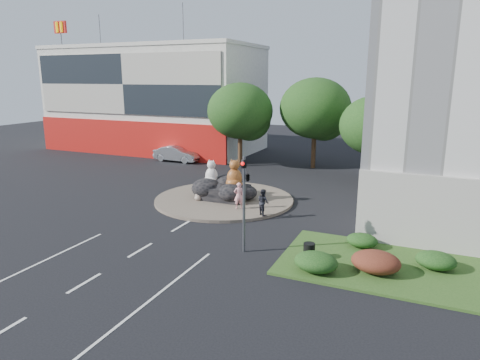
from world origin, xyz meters
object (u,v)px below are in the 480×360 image
object	(u,v)px
kitten_calico	(199,193)
pedestrian_pink	(239,196)
kitten_white	(242,200)
pedestrian_dark	(263,202)
cat_white	(211,172)
parked_car	(177,154)
cat_tabby	(234,173)
litter_bin	(309,251)

from	to	relation	value
kitten_calico	pedestrian_pink	bearing A→B (deg)	-5.95
pedestrian_pink	kitten_white	bearing A→B (deg)	-119.02
pedestrian_dark	pedestrian_pink	bearing A→B (deg)	22.99
cat_white	parked_car	bearing A→B (deg)	133.94
cat_tabby	parked_car	distance (m)	16.58
kitten_calico	pedestrian_pink	world-z (taller)	pedestrian_pink
kitten_calico	litter_bin	distance (m)	11.76
kitten_white	pedestrian_pink	distance (m)	1.04
pedestrian_dark	litter_bin	xyz separation A→B (m)	(4.37, -5.20, -0.55)
kitten_calico	pedestrian_pink	size ratio (longest dim) A/B	0.56
cat_tabby	kitten_white	world-z (taller)	cat_tabby
pedestrian_pink	parked_car	bearing A→B (deg)	-83.75
kitten_calico	kitten_white	size ratio (longest dim) A/B	1.40
parked_car	cat_white	bearing A→B (deg)	-137.30
kitten_calico	litter_bin	world-z (taller)	kitten_calico
pedestrian_pink	pedestrian_dark	xyz separation A→B (m)	(1.98, -0.63, -0.04)
kitten_white	litter_bin	distance (m)	9.34
cat_white	pedestrian_pink	size ratio (longest dim) A/B	1.02
cat_tabby	parked_car	world-z (taller)	cat_tabby
cat_tabby	litter_bin	world-z (taller)	cat_tabby
kitten_white	pedestrian_dark	size ratio (longest dim) A/B	0.42
pedestrian_pink	litter_bin	xyz separation A→B (m)	(6.35, -5.83, -0.59)
pedestrian_pink	cat_white	bearing A→B (deg)	-72.53
pedestrian_pink	parked_car	world-z (taller)	pedestrian_pink
cat_tabby	pedestrian_pink	xyz separation A→B (m)	(1.15, -1.84, -1.04)
cat_white	kitten_calico	xyz separation A→B (m)	(-0.31, -1.44, -1.31)
cat_tabby	pedestrian_pink	bearing A→B (deg)	-77.77
cat_white	pedestrian_dark	size ratio (longest dim) A/B	1.07
kitten_calico	pedestrian_dark	xyz separation A→B (m)	(5.42, -1.32, 0.35)
cat_tabby	litter_bin	distance (m)	10.85
cat_white	kitten_white	xyz separation A→B (m)	(2.98, -1.25, -1.45)
cat_white	cat_tabby	distance (m)	2.00
litter_bin	cat_white	bearing A→B (deg)	139.96
cat_white	pedestrian_pink	world-z (taller)	cat_white
kitten_calico	kitten_white	world-z (taller)	kitten_calico
kitten_white	parked_car	bearing A→B (deg)	101.02
cat_white	litter_bin	world-z (taller)	cat_white
pedestrian_dark	kitten_white	bearing A→B (deg)	5.18
cat_white	litter_bin	bearing A→B (deg)	-37.78
kitten_white	litter_bin	world-z (taller)	kitten_white
cat_white	kitten_white	world-z (taller)	cat_white
parked_car	cat_tabby	bearing A→B (deg)	-132.83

